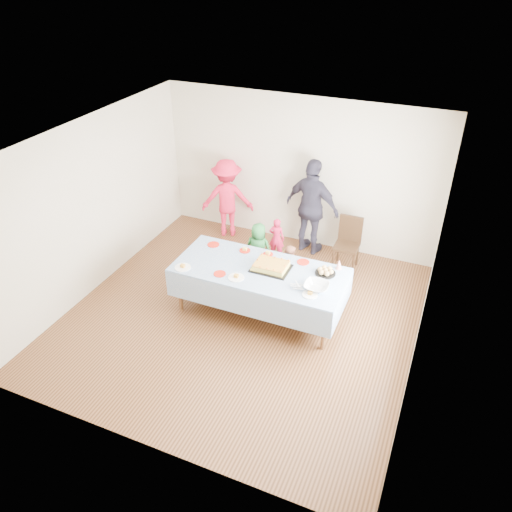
{
  "coord_description": "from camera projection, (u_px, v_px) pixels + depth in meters",
  "views": [
    {
      "loc": [
        2.49,
        -5.33,
        4.8
      ],
      "look_at": [
        0.1,
        0.3,
        0.92
      ],
      "focal_mm": 35.0,
      "sensor_mm": 36.0,
      "label": 1
    }
  ],
  "objects": [
    {
      "name": "party_hat",
      "position": [
        339.0,
        264.0,
        7.18
      ],
      "size": [
        0.09,
        0.09,
        0.15
      ],
      "primitive_type": "cone",
      "color": "silver",
      "rests_on": "party_table"
    },
    {
      "name": "plate_red_far_b",
      "position": [
        245.0,
        250.0,
        7.63
      ],
      "size": [
        0.17,
        0.17,
        0.01
      ],
      "primitive_type": "cylinder",
      "color": "red",
      "rests_on": "party_table"
    },
    {
      "name": "toddler_right",
      "position": [
        289.0,
        267.0,
        7.96
      ],
      "size": [
        0.4,
        0.32,
        0.78
      ],
      "primitive_type": "imported",
      "rotation": [
        0.0,
        0.0,
        3.07
      ],
      "color": "tan",
      "rests_on": "ground"
    },
    {
      "name": "toddler_left",
      "position": [
        277.0,
        238.0,
        8.74
      ],
      "size": [
        0.29,
        0.2,
        0.77
      ],
      "primitive_type": "imported",
      "rotation": [
        0.0,
        0.0,
        3.18
      ],
      "color": "#DD1B4A",
      "rests_on": "ground"
    },
    {
      "name": "plate_red_far_a",
      "position": [
        213.0,
        245.0,
        7.78
      ],
      "size": [
        0.19,
        0.19,
        0.01
      ],
      "primitive_type": "cylinder",
      "color": "red",
      "rests_on": "party_table"
    },
    {
      "name": "room_walls",
      "position": [
        244.0,
        212.0,
        6.58
      ],
      "size": [
        5.04,
        5.04,
        2.72
      ],
      "color": "beige",
      "rests_on": "ground"
    },
    {
      "name": "dining_chair",
      "position": [
        348.0,
        240.0,
        8.43
      ],
      "size": [
        0.4,
        0.4,
        0.93
      ],
      "rotation": [
        0.0,
        0.0,
        0.0
      ],
      "color": "black",
      "rests_on": "ground"
    },
    {
      "name": "adult_right",
      "position": [
        312.0,
        207.0,
        8.66
      ],
      "size": [
        1.1,
        0.66,
        1.75
      ],
      "primitive_type": "imported",
      "rotation": [
        0.0,
        0.0,
        2.9
      ],
      "color": "#302D3E",
      "rests_on": "ground"
    },
    {
      "name": "plate_red_near",
      "position": [
        220.0,
        274.0,
        7.1
      ],
      "size": [
        0.18,
        0.18,
        0.01
      ],
      "primitive_type": "cylinder",
      "color": "red",
      "rests_on": "party_table"
    },
    {
      "name": "plate_red_far_c",
      "position": [
        268.0,
        254.0,
        7.54
      ],
      "size": [
        0.16,
        0.16,
        0.01
      ],
      "primitive_type": "cylinder",
      "color": "red",
      "rests_on": "party_table"
    },
    {
      "name": "ground",
      "position": [
        242.0,
        316.0,
        7.54
      ],
      "size": [
        5.0,
        5.0,
        0.0
      ],
      "primitive_type": "plane",
      "color": "#412612",
      "rests_on": "ground"
    },
    {
      "name": "toddler_mid",
      "position": [
        258.0,
        250.0,
        8.25
      ],
      "size": [
        0.47,
        0.31,
        0.95
      ],
      "primitive_type": "imported",
      "rotation": [
        0.0,
        0.0,
        3.16
      ],
      "color": "#246D31",
      "rests_on": "ground"
    },
    {
      "name": "adult_left",
      "position": [
        227.0,
        198.0,
        9.27
      ],
      "size": [
        1.11,
        0.88,
        1.5
      ],
      "primitive_type": "imported",
      "rotation": [
        0.0,
        0.0,
        3.53
      ],
      "color": "red",
      "rests_on": "ground"
    },
    {
      "name": "plate_white_mid",
      "position": [
        236.0,
        277.0,
        7.02
      ],
      "size": [
        0.23,
        0.23,
        0.01
      ],
      "primitive_type": "cylinder",
      "color": "white",
      "rests_on": "party_table"
    },
    {
      "name": "plate_white_right",
      "position": [
        310.0,
        294.0,
        6.69
      ],
      "size": [
        0.21,
        0.21,
        0.01
      ],
      "primitive_type": "cylinder",
      "color": "white",
      "rests_on": "party_table"
    },
    {
      "name": "fork_pile",
      "position": [
        299.0,
        287.0,
        6.79
      ],
      "size": [
        0.24,
        0.18,
        0.07
      ],
      "primitive_type": null,
      "color": "white",
      "rests_on": "party_table"
    },
    {
      "name": "plate_white_left",
      "position": [
        183.0,
        267.0,
        7.24
      ],
      "size": [
        0.24,
        0.24,
        0.01
      ],
      "primitive_type": "cylinder",
      "color": "white",
      "rests_on": "party_table"
    },
    {
      "name": "punch_bowl",
      "position": [
        316.0,
        286.0,
        6.78
      ],
      "size": [
        0.34,
        0.34,
        0.08
      ],
      "primitive_type": "imported",
      "color": "silver",
      "rests_on": "party_table"
    },
    {
      "name": "birthday_cake",
      "position": [
        271.0,
        266.0,
        7.19
      ],
      "size": [
        0.55,
        0.42,
        0.1
      ],
      "color": "black",
      "rests_on": "party_table"
    },
    {
      "name": "plate_red_far_d",
      "position": [
        303.0,
        262.0,
        7.36
      ],
      "size": [
        0.18,
        0.18,
        0.01
      ],
      "primitive_type": "cylinder",
      "color": "red",
      "rests_on": "party_table"
    },
    {
      "name": "rolls_tray",
      "position": [
        325.0,
        271.0,
        7.09
      ],
      "size": [
        0.3,
        0.3,
        0.09
      ],
      "color": "black",
      "rests_on": "party_table"
    },
    {
      "name": "party_table",
      "position": [
        260.0,
        272.0,
        7.24
      ],
      "size": [
        2.5,
        1.1,
        0.78
      ],
      "color": "brown",
      "rests_on": "ground"
    }
  ]
}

